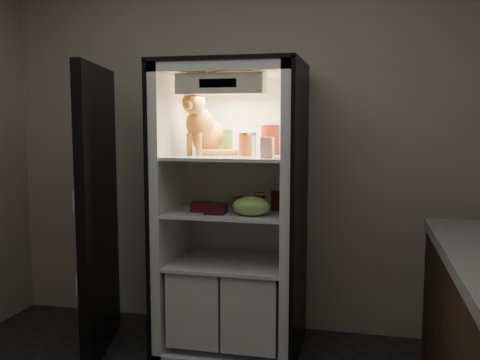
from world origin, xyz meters
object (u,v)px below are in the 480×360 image
object	(u,v)px
soda_can_a	(259,200)
berry_box_right	(216,209)
refrigerator	(233,230)
condiment_jar	(237,202)
tabby_cat	(204,129)
berry_box_left	(202,207)
soda_can_b	(277,200)
soda_can_c	(260,204)
grape_bag	(251,206)
salsa_jar	(245,144)
pepper_jar	(270,138)
cream_carton	(267,147)
mayo_tub	(249,143)
parmesan_shaker	(228,142)

from	to	relation	value
soda_can_a	berry_box_right	bearing A→B (deg)	-133.35
refrigerator	condiment_jar	bearing A→B (deg)	-51.37
tabby_cat	berry_box_left	distance (m)	0.50
soda_can_b	soda_can_c	xyz separation A→B (m)	(-0.08, -0.15, -0.01)
soda_can_b	condiment_jar	bearing A→B (deg)	-175.40
soda_can_a	refrigerator	bearing A→B (deg)	-178.61
refrigerator	grape_bag	bearing A→B (deg)	-54.70
berry_box_right	tabby_cat	bearing A→B (deg)	124.57
berry_box_right	salsa_jar	bearing A→B (deg)	39.66
grape_bag	soda_can_c	bearing A→B (deg)	62.54
tabby_cat	pepper_jar	xyz separation A→B (m)	(0.41, 0.10, -0.06)
refrigerator	grape_bag	xyz separation A→B (m)	(0.17, -0.24, 0.21)
salsa_jar	soda_can_a	size ratio (longest dim) A/B	1.23
soda_can_b	condiment_jar	xyz separation A→B (m)	(-0.26, -0.02, -0.02)
tabby_cat	soda_can_a	bearing A→B (deg)	22.31
grape_bag	berry_box_right	xyz separation A→B (m)	(-0.22, 0.01, -0.03)
salsa_jar	cream_carton	distance (m)	0.22
refrigerator	berry_box_right	bearing A→B (deg)	-102.30
refrigerator	soda_can_b	distance (m)	0.36
berry_box_left	salsa_jar	bearing A→B (deg)	12.19
berry_box_left	berry_box_right	distance (m)	0.13
refrigerator	soda_can_b	size ratio (longest dim) A/B	13.92
mayo_tub	cream_carton	xyz separation A→B (m)	(0.17, -0.28, -0.01)
mayo_tub	soda_can_c	bearing A→B (deg)	-60.44
tabby_cat	soda_can_a	size ratio (longest dim) A/B	3.74
mayo_tub	condiment_jar	bearing A→B (deg)	-130.96
pepper_jar	soda_can_c	world-z (taller)	pepper_jar
refrigerator	tabby_cat	bearing A→B (deg)	-165.65
soda_can_b	grape_bag	size ratio (longest dim) A/B	0.59
salsa_jar	grape_bag	bearing A→B (deg)	-63.92
soda_can_a	pepper_jar	bearing A→B (deg)	36.81
mayo_tub	cream_carton	world-z (taller)	mayo_tub
soda_can_a	salsa_jar	bearing A→B (deg)	-122.30
berry_box_left	cream_carton	bearing A→B (deg)	-11.84
tabby_cat	salsa_jar	world-z (taller)	tabby_cat
refrigerator	mayo_tub	bearing A→B (deg)	16.74
salsa_jar	pepper_jar	distance (m)	0.20
refrigerator	pepper_jar	world-z (taller)	refrigerator
refrigerator	soda_can_a	xyz separation A→B (m)	(0.17, 0.00, 0.21)
pepper_jar	refrigerator	bearing A→B (deg)	-167.61
refrigerator	parmesan_shaker	xyz separation A→B (m)	(-0.02, -0.05, 0.58)
parmesan_shaker	soda_can_a	size ratio (longest dim) A/B	1.40
soda_can_a	berry_box_right	size ratio (longest dim) A/B	0.96
parmesan_shaker	soda_can_b	distance (m)	0.48
grape_bag	refrigerator	bearing A→B (deg)	125.30
pepper_jar	cream_carton	bearing A→B (deg)	-83.55
condiment_jar	grape_bag	distance (m)	0.24
soda_can_c	grape_bag	xyz separation A→B (m)	(-0.04, -0.07, -0.00)
parmesan_shaker	soda_can_c	distance (m)	0.45
berry_box_left	soda_can_c	bearing A→B (deg)	-1.47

